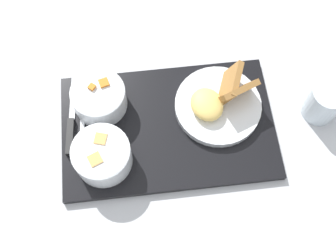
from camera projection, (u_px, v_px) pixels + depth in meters
ground_plane at (168, 128)px, 0.91m from camera, size 4.00×4.00×0.00m
serving_tray at (168, 127)px, 0.90m from camera, size 0.49×0.34×0.02m
bowl_salad at (99, 97)px, 0.88m from camera, size 0.11×0.11×0.07m
bowl_soup at (102, 155)px, 0.83m from camera, size 0.12×0.12×0.06m
plate_main at (219, 102)px, 0.89m from camera, size 0.18×0.18×0.08m
knife at (71, 127)px, 0.88m from camera, size 0.06×0.20×0.01m
spoon at (83, 117)px, 0.89m from camera, size 0.05×0.15×0.01m
glass_water at (323, 103)px, 0.89m from camera, size 0.07×0.07×0.09m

